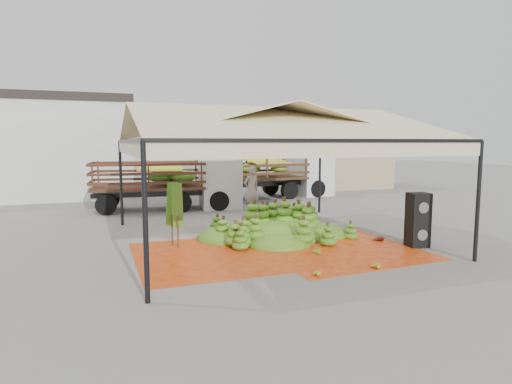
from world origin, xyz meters
name	(u,v)px	position (x,y,z in m)	size (l,w,h in m)	color
ground	(267,240)	(0.00, 0.00, 0.00)	(90.00, 90.00, 0.00)	slate
canopy_tent	(267,131)	(0.00, 0.00, 3.30)	(8.10, 8.10, 4.00)	black
building_tan	(334,156)	(10.00, 13.00, 2.07)	(6.30, 5.30, 4.10)	tan
tarp_left	(221,255)	(-1.79, -1.21, 0.01)	(4.42, 4.21, 0.01)	#D75414
tarp_right	(335,248)	(1.40, -1.65, 0.01)	(4.17, 4.38, 0.01)	orange
banana_heap	(278,220)	(0.48, 0.25, 0.54)	(5.05, 4.15, 1.08)	#387D1A
hand_yellow_a	(314,273)	(-0.37, -3.70, 0.09)	(0.38, 0.31, 0.17)	gold
hand_yellow_b	(373,265)	(1.18, -3.70, 0.10)	(0.43, 0.35, 0.20)	gold
hand_red_a	(414,242)	(3.70, -2.14, 0.11)	(0.49, 0.40, 0.22)	#5B1914
hand_red_b	(378,238)	(2.99, -1.44, 0.11)	(0.49, 0.40, 0.22)	#561813
hand_green	(314,249)	(0.57, -1.93, 0.11)	(0.49, 0.40, 0.22)	#417819
hanging_bunches	(264,154)	(-0.16, -0.13, 2.62)	(1.74, 0.24, 0.20)	#3A7819
speaker_stack	(418,220)	(3.70, -2.27, 0.77)	(0.63, 0.57, 1.54)	black
banana_leaves	(175,246)	(-2.78, 0.17, 0.00)	(0.96, 1.36, 3.70)	#3E7B20
vendor	(251,190)	(1.21, 4.76, 0.99)	(0.72, 0.47, 1.98)	gray
truck_left	(173,179)	(-1.62, 7.11, 1.35)	(6.57, 2.84, 2.19)	#532C1B
truck_right	(275,170)	(4.23, 9.32, 1.45)	(7.09, 3.11, 2.36)	#482C18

